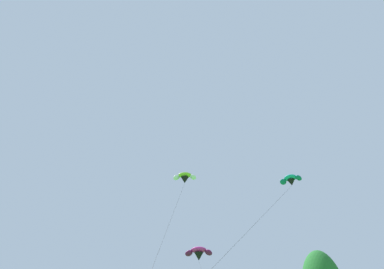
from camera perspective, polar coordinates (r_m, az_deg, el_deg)
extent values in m
ellipsoid|color=teal|center=(33.18, 16.94, -7.32)|extent=(1.49, 1.33, 0.61)
ellipsoid|color=#0F666B|center=(32.90, 18.26, -7.27)|extent=(0.84, 0.95, 0.72)
ellipsoid|color=#0F666B|center=(33.29, 15.76, -8.04)|extent=(0.92, 0.96, 0.72)
cone|color=black|center=(33.06, 17.13, -8.11)|extent=(0.90, 0.90, 0.59)
cylinder|color=black|center=(23.06, 8.65, -17.64)|extent=(9.30, 15.86, 13.88)
ellipsoid|color=#D12893|center=(40.35, 1.17, -19.68)|extent=(1.94, 1.32, 0.88)
ellipsoid|color=#66144C|center=(40.15, 2.93, -20.05)|extent=(1.17, 1.07, 1.05)
ellipsoid|color=#66144C|center=(40.43, -0.56, -20.19)|extent=(1.06, 1.07, 1.05)
cone|color=black|center=(40.29, 1.21, -20.70)|extent=(1.13, 1.13, 0.89)
ellipsoid|color=#93D633|center=(38.58, -1.29, -7.18)|extent=(1.72, 1.20, 0.77)
ellipsoid|color=white|center=(38.40, 0.20, -7.52)|extent=(1.02, 0.92, 0.91)
ellipsoid|color=white|center=(38.54, -2.77, -7.58)|extent=(0.86, 0.91, 0.91)
cone|color=black|center=(38.38, -1.29, -8.05)|extent=(1.03, 1.03, 0.76)
cylinder|color=black|center=(26.20, -4.43, -16.35)|extent=(2.31, 19.27, 16.94)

